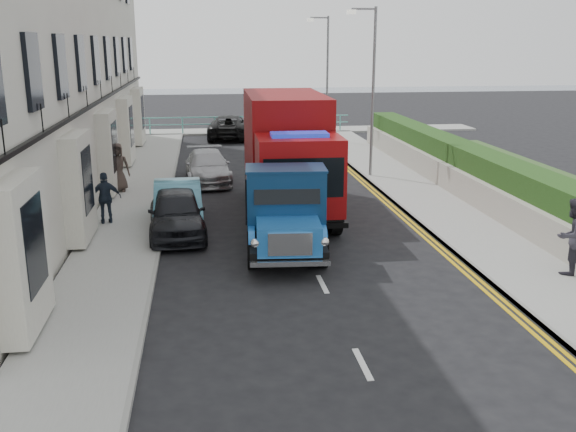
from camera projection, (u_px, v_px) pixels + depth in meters
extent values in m
plane|color=black|center=(340.00, 319.00, 13.53)|extent=(120.00, 120.00, 0.00)
cube|color=gray|center=(132.00, 214.00, 21.47)|extent=(2.40, 38.00, 0.12)
cube|color=gray|center=(433.00, 204.00, 22.79)|extent=(2.60, 38.00, 0.12)
cube|color=gray|center=(246.00, 131.00, 41.25)|extent=(30.00, 2.50, 0.12)
plane|color=#4C5968|center=(227.00, 94.00, 70.91)|extent=(120.00, 120.00, 0.00)
cube|color=beige|center=(8.00, 2.00, 22.92)|extent=(6.00, 30.00, 14.00)
cube|color=black|center=(105.00, 97.00, 24.22)|extent=(0.12, 28.00, 0.10)
cube|color=#B2AD9E|center=(469.00, 190.00, 22.83)|extent=(0.30, 28.00, 1.00)
cube|color=#204014|center=(489.00, 178.00, 22.81)|extent=(1.20, 28.00, 1.70)
cube|color=#59B2A5|center=(247.00, 117.00, 40.22)|extent=(13.00, 0.08, 0.06)
cube|color=#59B2A5|center=(247.00, 123.00, 40.33)|extent=(13.00, 0.06, 0.05)
cylinder|color=slate|center=(373.00, 95.00, 26.54)|extent=(0.12, 0.12, 7.00)
cube|color=slate|center=(364.00, 9.00, 25.58)|extent=(1.00, 0.08, 0.08)
cube|color=beige|center=(351.00, 12.00, 25.55)|extent=(0.35, 0.18, 0.18)
cylinder|color=slate|center=(327.00, 81.00, 36.11)|extent=(0.12, 0.12, 7.00)
cube|color=slate|center=(319.00, 18.00, 35.15)|extent=(1.00, 0.08, 0.08)
cube|color=beige|center=(310.00, 20.00, 35.11)|extent=(0.35, 0.18, 0.18)
cylinder|color=black|center=(253.00, 250.00, 16.41)|extent=(0.33, 0.99, 0.97)
cylinder|color=black|center=(322.00, 249.00, 16.52)|extent=(0.33, 0.99, 0.97)
cylinder|color=black|center=(252.00, 220.00, 19.15)|extent=(0.33, 0.99, 0.97)
cylinder|color=black|center=(311.00, 219.00, 19.25)|extent=(0.33, 0.99, 0.97)
cube|color=black|center=(284.00, 229.00, 17.79)|extent=(2.26, 4.99, 0.18)
cube|color=blue|center=(288.00, 236.00, 15.89)|extent=(1.66, 1.43, 0.73)
cube|color=silver|center=(290.00, 244.00, 15.24)|extent=(1.07, 0.16, 0.56)
cube|color=navy|center=(286.00, 202.00, 16.86)|extent=(2.11, 1.36, 1.77)
cube|color=black|center=(282.00, 209.00, 18.90)|extent=(2.32, 2.98, 0.12)
cylinder|color=black|center=(263.00, 218.00, 19.07)|extent=(0.35, 1.14, 1.14)
cylinder|color=black|center=(335.00, 216.00, 19.31)|extent=(0.35, 1.14, 1.14)
cylinder|color=black|center=(256.00, 194.00, 22.14)|extent=(0.35, 1.14, 1.14)
cylinder|color=black|center=(318.00, 192.00, 22.38)|extent=(0.35, 1.14, 1.14)
cylinder|color=black|center=(252.00, 180.00, 24.31)|extent=(0.35, 1.14, 1.14)
cylinder|color=black|center=(308.00, 179.00, 24.55)|extent=(0.35, 1.14, 1.14)
cube|color=black|center=(289.00, 190.00, 21.71)|extent=(2.49, 7.26, 0.26)
cube|color=maroon|center=(299.00, 175.00, 18.85)|extent=(2.51, 2.00, 2.27)
cube|color=black|center=(304.00, 178.00, 17.91)|extent=(2.27, 0.12, 1.14)
cube|color=maroon|center=(285.00, 138.00, 22.37)|extent=(2.67, 5.41, 3.10)
imported|color=black|center=(177.00, 213.00, 19.20)|extent=(1.88, 4.18, 1.39)
imported|color=#559CB6|center=(178.00, 204.00, 20.29)|extent=(1.64, 4.25, 1.38)
imported|color=#A7A7AC|center=(208.00, 167.00, 26.52)|extent=(2.01, 4.47, 1.27)
imported|color=black|center=(229.00, 127.00, 38.42)|extent=(2.78, 5.23, 1.40)
imported|color=#BBBCC0|center=(279.00, 142.00, 32.62)|extent=(2.59, 4.23, 1.35)
imported|color=#2F2D37|center=(572.00, 236.00, 15.59)|extent=(1.11, 0.99, 1.91)
imported|color=#1D2634|center=(106.00, 198.00, 20.01)|extent=(1.01, 0.58, 1.62)
imported|color=#3D322C|center=(117.00, 167.00, 24.24)|extent=(0.96, 0.68, 1.86)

